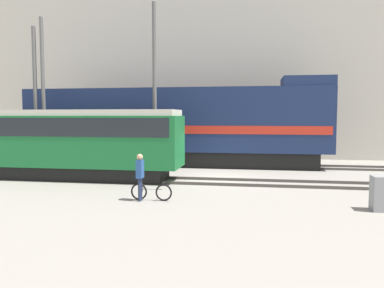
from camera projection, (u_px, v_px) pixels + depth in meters
ground_plane at (217, 178)px, 19.66m from camera, size 120.00×120.00×0.00m
track_near at (214, 181)px, 18.11m from camera, size 60.00×1.51×0.14m
track_far at (224, 165)px, 24.15m from camera, size 60.00×1.51×0.14m
building_backdrop at (232, 74)px, 31.37m from camera, size 49.03×6.00×13.45m
freight_locomotive at (176, 125)px, 24.48m from camera, size 19.71×3.04×5.59m
streetcar at (58, 139)px, 19.28m from camera, size 12.84×2.54×3.54m
bicycle at (151, 192)px, 14.32m from camera, size 1.64×0.44×0.71m
person at (140, 172)px, 14.18m from camera, size 0.24×0.36×1.80m
utility_pole_left at (35, 98)px, 22.63m from camera, size 0.24×0.24×8.60m
utility_pole_center at (43, 94)px, 22.53m from camera, size 0.23×0.23×9.11m
utility_pole_right at (155, 88)px, 21.39m from camera, size 0.23×0.23×9.65m
signal_box at (382, 194)px, 12.72m from camera, size 0.70×0.60×1.20m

